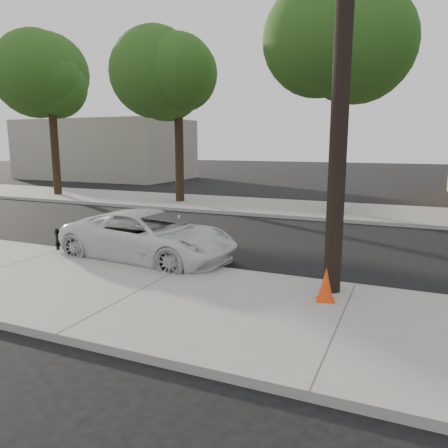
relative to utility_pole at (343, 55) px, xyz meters
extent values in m
plane|color=black|center=(-3.60, 2.70, -4.70)|extent=(120.00, 120.00, 0.00)
cube|color=gray|center=(-3.60, -1.60, -4.62)|extent=(90.00, 4.40, 0.15)
cube|color=gray|center=(-3.60, 11.20, -4.62)|extent=(90.00, 5.00, 0.15)
cube|color=#9E9B93|center=(-3.60, 0.60, -4.62)|extent=(90.00, 0.12, 0.16)
cube|color=gray|center=(-23.60, 22.70, -2.20)|extent=(14.00, 8.00, 5.00)
cylinder|color=black|center=(0.00, 0.00, -0.05)|extent=(0.34, 0.34, 9.00)
cylinder|color=black|center=(-17.60, 10.70, -2.30)|extent=(0.44, 0.44, 4.50)
sphere|color=#184313|center=(-17.60, 10.70, 1.45)|extent=(4.50, 4.50, 4.50)
sphere|color=#184313|center=(-17.00, 10.25, 2.65)|extent=(3.60, 3.60, 3.60)
cylinder|color=black|center=(-9.60, 10.90, -2.42)|extent=(0.44, 0.44, 4.25)
sphere|color=#184313|center=(-9.60, 10.90, 1.10)|extent=(4.20, 4.20, 4.20)
sphere|color=#184313|center=(-9.04, 10.48, 2.22)|extent=(3.36, 3.36, 3.36)
cylinder|color=black|center=(-1.60, 10.50, -2.17)|extent=(0.44, 0.44, 4.75)
sphere|color=#184313|center=(-1.60, 10.50, 1.80)|extent=(4.80, 4.80, 4.80)
sphere|color=#184313|center=(-0.96, 10.02, 3.08)|extent=(3.84, 3.84, 3.84)
imported|color=white|center=(-4.96, 0.95, -4.03)|extent=(4.99, 2.62, 1.34)
cube|color=#FF410D|center=(-0.01, -0.61, -4.54)|extent=(0.41, 0.41, 0.02)
cone|color=#FF410D|center=(-0.01, -0.61, -4.22)|extent=(0.36, 0.36, 0.65)
camera|label=1|loc=(1.38, -8.62, -1.59)|focal=35.00mm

